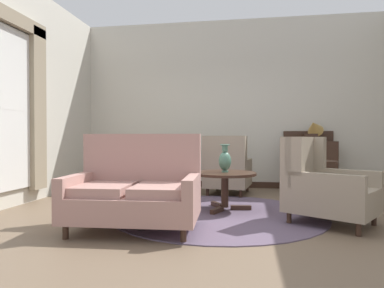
# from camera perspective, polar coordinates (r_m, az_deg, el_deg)

# --- Properties ---
(ground) EXTENTS (8.40, 8.40, 0.00)m
(ground) POSITION_cam_1_polar(r_m,az_deg,el_deg) (4.31, 4.00, -12.33)
(ground) COLOR brown
(wall_back) EXTENTS (6.16, 0.08, 3.38)m
(wall_back) POSITION_cam_1_polar(r_m,az_deg,el_deg) (7.07, 6.13, 6.60)
(wall_back) COLOR beige
(wall_back) RESTS_ON ground
(wall_left) EXTENTS (0.08, 4.00, 3.38)m
(wall_left) POSITION_cam_1_polar(r_m,az_deg,el_deg) (6.10, -24.73, 7.43)
(wall_left) COLOR beige
(wall_left) RESTS_ON ground
(baseboard_back) EXTENTS (6.00, 0.03, 0.12)m
(baseboard_back) POSITION_cam_1_polar(r_m,az_deg,el_deg) (7.05, 6.09, -6.64)
(baseboard_back) COLOR #382319
(baseboard_back) RESTS_ON ground
(area_rug) EXTENTS (2.76, 2.76, 0.01)m
(area_rug) POSITION_cam_1_polar(r_m,az_deg,el_deg) (4.60, 4.35, -11.40)
(area_rug) COLOR #5B4C60
(area_rug) RESTS_ON ground
(coffee_table) EXTENTS (0.86, 0.86, 0.53)m
(coffee_table) POSITION_cam_1_polar(r_m,az_deg,el_deg) (4.75, 5.45, -5.85)
(coffee_table) COLOR #382319
(coffee_table) RESTS_ON ground
(porcelain_vase) EXTENTS (0.17, 0.17, 0.38)m
(porcelain_vase) POSITION_cam_1_polar(r_m,az_deg,el_deg) (4.74, 5.47, -2.62)
(porcelain_vase) COLOR #4C7A66
(porcelain_vase) RESTS_ON coffee_table
(settee) EXTENTS (1.41, 0.94, 1.04)m
(settee) POSITION_cam_1_polar(r_m,az_deg,el_deg) (3.82, -9.35, -7.78)
(settee) COLOR tan
(settee) RESTS_ON ground
(armchair_far_left) EXTENTS (1.17, 1.18, 1.02)m
(armchair_far_left) POSITION_cam_1_polar(r_m,az_deg,el_deg) (5.96, -4.12, -4.47)
(armchair_far_left) COLOR gray
(armchair_far_left) RESTS_ON ground
(armchair_foreground_right) EXTENTS (0.85, 1.01, 1.03)m
(armchair_foreground_right) POSITION_cam_1_polar(r_m,az_deg,el_deg) (6.10, 5.86, -4.33)
(armchair_foreground_right) COLOR gray
(armchair_foreground_right) RESTS_ON ground
(armchair_back_corner) EXTENTS (1.16, 1.11, 1.01)m
(armchair_back_corner) POSITION_cam_1_polar(r_m,az_deg,el_deg) (4.31, 20.94, -6.69)
(armchair_back_corner) COLOR gray
(armchair_back_corner) RESTS_ON ground
(side_table) EXTENTS (0.53, 0.53, 0.67)m
(side_table) POSITION_cam_1_polar(r_m,az_deg,el_deg) (5.28, 20.12, -5.46)
(side_table) COLOR #382319
(side_table) RESTS_ON ground
(sideboard) EXTENTS (0.92, 0.43, 1.13)m
(sideboard) POSITION_cam_1_polar(r_m,az_deg,el_deg) (6.85, 18.88, -2.99)
(sideboard) COLOR #382319
(sideboard) RESTS_ON ground
(gramophone) EXTENTS (0.41, 0.46, 0.46)m
(gramophone) POSITION_cam_1_polar(r_m,az_deg,el_deg) (6.76, 19.39, 2.25)
(gramophone) COLOR #382319
(gramophone) RESTS_ON sideboard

